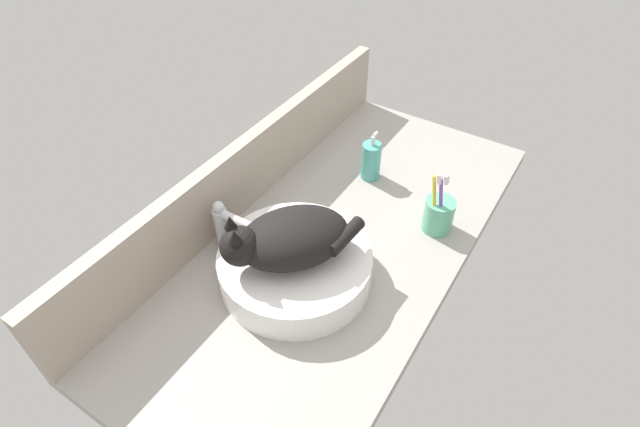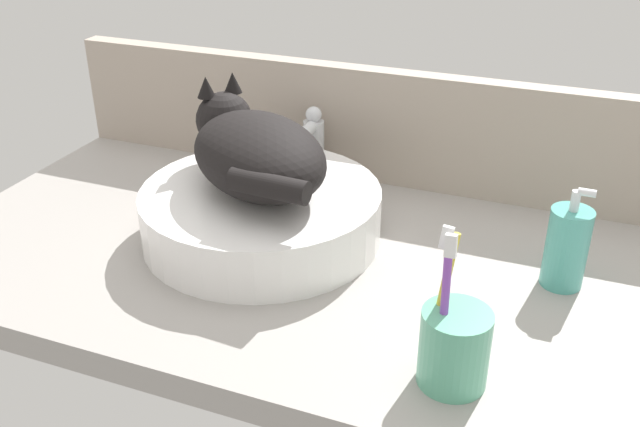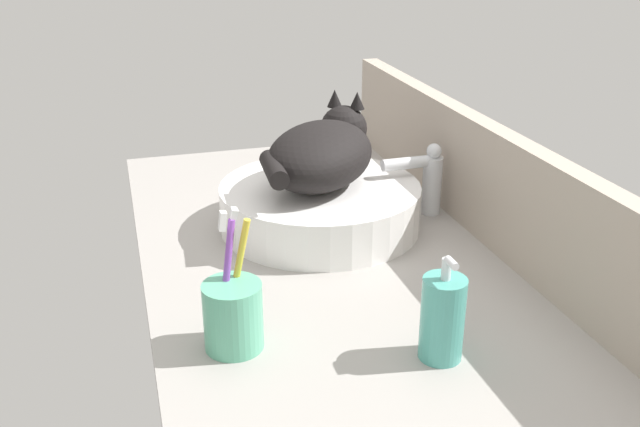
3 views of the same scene
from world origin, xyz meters
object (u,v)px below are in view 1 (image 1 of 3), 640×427
object	(u,v)px
sink_basin	(295,266)
cat	(288,238)
soap_dispenser	(371,161)
faucet	(225,223)
toothbrush_cup	(438,214)

from	to	relation	value
sink_basin	cat	xyz separation A→B (cm)	(-1.13, 0.78, 9.74)
cat	soap_dispenser	xyz separation A→B (cm)	(44.20, 2.51, -8.01)
sink_basin	faucet	size ratio (longest dim) A/B	2.61
sink_basin	faucet	xyz separation A→B (cm)	(-0.27, 20.56, 3.32)
cat	toothbrush_cup	size ratio (longest dim) A/B	1.61
sink_basin	toothbrush_cup	size ratio (longest dim) A/B	1.90
sink_basin	soap_dispenser	size ratio (longest dim) A/B	2.46
sink_basin	toothbrush_cup	xyz separation A→B (cm)	(33.33, -21.46, 0.89)
sink_basin	soap_dispenser	bearing A→B (deg)	4.37
cat	faucet	bearing A→B (deg)	87.52
cat	faucet	distance (cm)	20.81
soap_dispenser	toothbrush_cup	size ratio (longest dim) A/B	0.77
cat	soap_dispenser	bearing A→B (deg)	3.26
soap_dispenser	toothbrush_cup	distance (cm)	26.62
faucet	soap_dispenser	bearing A→B (deg)	-21.72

